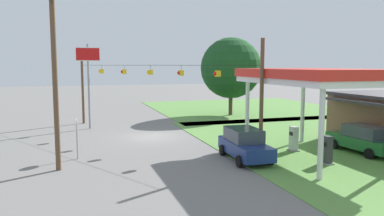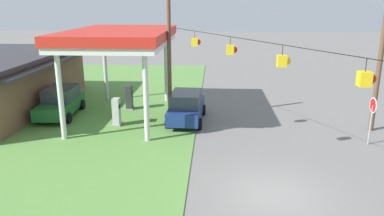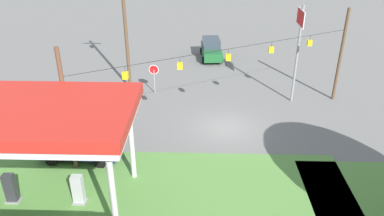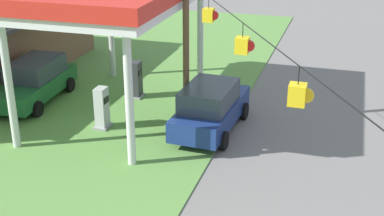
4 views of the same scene
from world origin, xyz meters
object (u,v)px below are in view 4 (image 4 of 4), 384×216
Objects in this scene: fuel_pump_near at (102,109)px; fuel_pump_far at (136,81)px; car_at_pumps_front at (211,107)px; car_at_pumps_rear at (34,81)px.

fuel_pump_near and fuel_pump_far have the same top height.
car_at_pumps_front is at bearing -75.96° from fuel_pump_near.
fuel_pump_near is 4.20m from car_at_pumps_front.
fuel_pump_near is at bearing 62.81° from car_at_pumps_rear.
car_at_pumps_rear is (1.79, 4.09, 0.15)m from fuel_pump_near.
car_at_pumps_rear is (-1.67, 4.09, 0.15)m from fuel_pump_far.
car_at_pumps_front is at bearing 81.06° from car_at_pumps_rear.
fuel_pump_near is at bearing 180.00° from fuel_pump_far.
fuel_pump_far is at bearing 0.00° from fuel_pump_near.
fuel_pump_far is 4.42m from car_at_pumps_rear.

